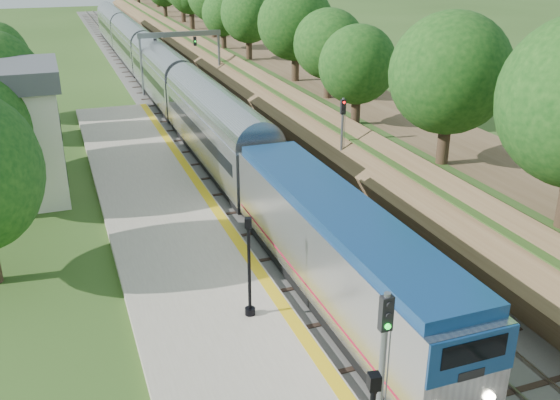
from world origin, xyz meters
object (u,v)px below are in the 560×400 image
object	(u,v)px
signal_gantry	(180,46)
signal_platform	(382,366)
train	(162,78)
signal_farside	(342,133)
lamppost_far	(249,273)

from	to	relation	value
signal_gantry	signal_platform	bearing A→B (deg)	-95.95
train	signal_farside	distance (m)	27.95
train	lamppost_far	bearing A→B (deg)	-95.46
signal_gantry	lamppost_far	distance (m)	43.21
train	signal_platform	xyz separation A→B (m)	(-2.90, -48.73, 1.66)
lamppost_far	signal_farside	distance (m)	16.18
signal_farside	lamppost_far	bearing A→B (deg)	-128.38
signal_farside	train	bearing A→B (deg)	102.83
train	lamppost_far	distance (m)	40.05
lamppost_far	signal_platform	xyz separation A→B (m)	(0.91, -8.86, 1.64)
signal_platform	signal_farside	xyz separation A→B (m)	(9.10, 21.50, -0.38)
signal_gantry	train	bearing A→B (deg)	-131.33
lamppost_far	signal_platform	size ratio (longest dim) A/B	0.74
signal_gantry	lamppost_far	bearing A→B (deg)	-98.37
lamppost_far	signal_platform	world-z (taller)	signal_platform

